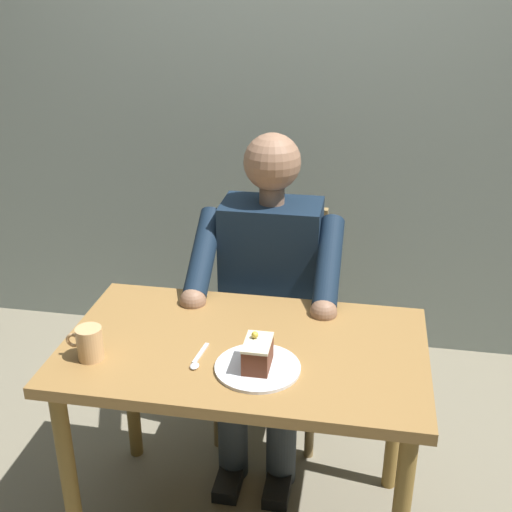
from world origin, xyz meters
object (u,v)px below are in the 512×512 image
Objects in this scene: cake_slice at (258,354)px; dining_table at (244,370)px; chair at (274,310)px; dessert_spoon at (197,360)px; seated_person at (268,297)px; coffee_cup at (89,343)px.

dining_table is at bearing -62.37° from cake_slice.
chair is 6.21× the size of dessert_spoon.
seated_person reaches higher than cake_slice.
dessert_spoon is at bearing 81.08° from chair.
dessert_spoon is (-0.31, -0.04, -0.05)m from coffee_cup.
dessert_spoon is (0.18, -0.01, -0.05)m from cake_slice.
coffee_cup is at bearing 7.03° from dessert_spoon.
seated_person reaches higher than dining_table.
dining_table is 1.23× the size of chair.
coffee_cup is (0.49, 0.03, 0.00)m from cake_slice.
coffee_cup is (0.42, 0.77, 0.27)m from chair.
chair is 7.59× the size of cake_slice.
dessert_spoon reaches higher than dining_table.
coffee_cup is at bearing 54.71° from seated_person.
seated_person is at bearing -83.72° from cake_slice.
seated_person is 0.74m from coffee_cup.
dessert_spoon is (0.12, 0.11, 0.10)m from dining_table.
chair is 0.72× the size of seated_person.
dining_table is 0.45m from seated_person.
chair is 0.92m from coffee_cup.
dessert_spoon is (0.12, 0.56, 0.08)m from seated_person.
cake_slice is (-0.06, 0.57, 0.12)m from seated_person.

